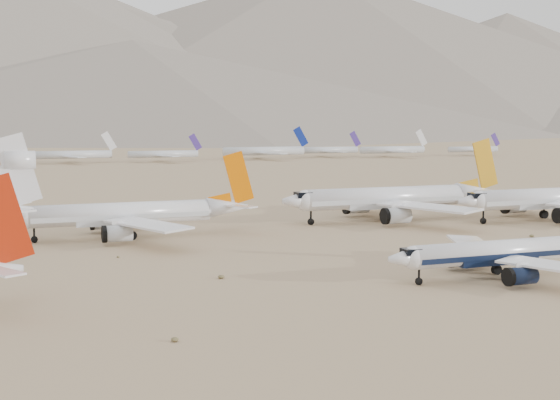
% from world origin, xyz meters
% --- Properties ---
extents(ground, '(7000.00, 7000.00, 0.00)m').
position_xyz_m(ground, '(0.00, 0.00, 0.00)').
color(ground, '#88724F').
rests_on(ground, ground).
extents(main_airliner, '(38.79, 37.88, 13.69)m').
position_xyz_m(main_airliner, '(9.81, 0.45, 3.76)').
color(main_airliner, white).
rests_on(main_airliner, ground).
extents(row2_navy_widebody, '(50.12, 49.01, 17.83)m').
position_xyz_m(row2_navy_widebody, '(60.39, 50.60, 4.98)').
color(row2_navy_widebody, white).
rests_on(row2_navy_widebody, ground).
extents(row2_gold_tail, '(52.30, 51.15, 18.62)m').
position_xyz_m(row2_gold_tail, '(24.88, 62.64, 5.21)').
color(row2_gold_tail, white).
rests_on(row2_gold_tail, ground).
extents(row2_orange_tail, '(46.85, 45.83, 16.71)m').
position_xyz_m(row2_orange_tail, '(-35.60, 58.39, 4.69)').
color(row2_orange_tail, white).
rests_on(row2_orange_tail, ground).
extents(distant_storage_row, '(523.15, 56.10, 16.23)m').
position_xyz_m(distant_storage_row, '(-7.44, 319.26, 4.45)').
color(distant_storage_row, silver).
rests_on(distant_storage_row, ground).
extents(mountain_range, '(7354.00, 3024.00, 470.00)m').
position_xyz_m(mountain_range, '(70.18, 1648.01, 190.32)').
color(mountain_range, slate).
rests_on(mountain_range, ground).
extents(foothills, '(4637.50, 1395.00, 155.00)m').
position_xyz_m(foothills, '(526.68, 1100.00, 67.15)').
color(foothills, slate).
rests_on(foothills, ground).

